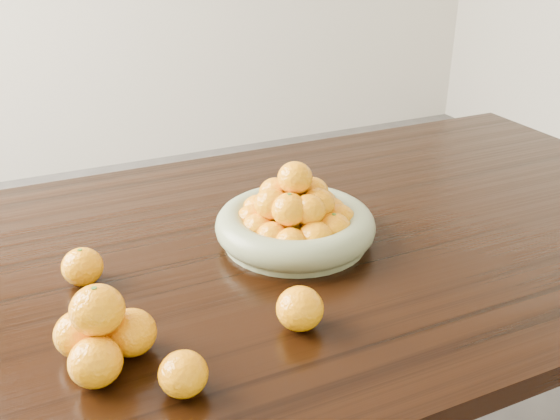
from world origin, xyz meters
name	(u,v)px	position (x,y,z in m)	size (l,w,h in m)	color
dining_table	(268,284)	(0.00, 0.00, 0.66)	(2.00, 1.00, 0.75)	black
fruit_bowl	(296,220)	(0.06, -0.01, 0.80)	(0.31, 0.31, 0.16)	#777D5B
orange_pyramid	(101,334)	(-0.35, -0.22, 0.80)	(0.14, 0.15, 0.12)	orange
loose_orange_0	(82,267)	(-0.34, 0.01, 0.78)	(0.07, 0.07, 0.07)	orange
loose_orange_1	(183,374)	(-0.27, -0.33, 0.78)	(0.07, 0.07, 0.06)	orange
loose_orange_2	(300,309)	(-0.06, -0.26, 0.78)	(0.07, 0.07, 0.07)	orange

